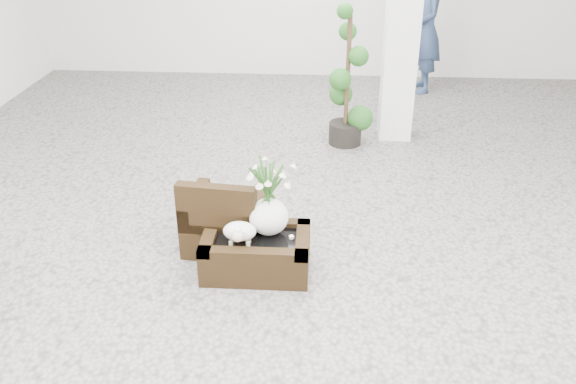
{
  "coord_description": "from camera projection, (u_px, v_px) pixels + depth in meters",
  "views": [
    {
      "loc": [
        0.3,
        -4.73,
        3.02
      ],
      "look_at": [
        0.0,
        -0.1,
        0.62
      ],
      "focal_mm": 38.04,
      "sensor_mm": 36.0,
      "label": 1
    }
  ],
  "objects": [
    {
      "name": "ground",
      "position": [
        289.0,
        247.0,
        5.6
      ],
      "size": [
        11.0,
        11.0,
        0.0
      ],
      "primitive_type": "plane",
      "color": "gray",
      "rests_on": "ground"
    },
    {
      "name": "coffee_table",
      "position": [
        256.0,
        254.0,
        5.21
      ],
      "size": [
        0.9,
        0.6,
        0.31
      ],
      "primitive_type": "cube",
      "color": "#31200E",
      "rests_on": "ground"
    },
    {
      "name": "sheep_figurine",
      "position": [
        240.0,
        233.0,
        5.01
      ],
      "size": [
        0.28,
        0.23,
        0.21
      ],
      "primitive_type": "ellipsoid",
      "color": "white",
      "rests_on": "coffee_table"
    },
    {
      "name": "planter_narcissus",
      "position": [
        268.0,
        191.0,
        5.04
      ],
      "size": [
        0.44,
        0.44,
        0.8
      ],
      "primitive_type": null,
      "color": "white",
      "rests_on": "coffee_table"
    },
    {
      "name": "tealight",
      "position": [
        292.0,
        237.0,
        5.13
      ],
      "size": [
        0.04,
        0.04,
        0.03
      ],
      "primitive_type": "cylinder",
      "color": "white",
      "rests_on": "coffee_table"
    },
    {
      "name": "armchair",
      "position": [
        226.0,
        209.0,
        5.48
      ],
      "size": [
        0.76,
        0.73,
        0.74
      ],
      "primitive_type": "cube",
      "rotation": [
        0.0,
        0.0,
        3.03
      ],
      "color": "#31200E",
      "rests_on": "ground"
    },
    {
      "name": "topiary",
      "position": [
        348.0,
        78.0,
        7.39
      ],
      "size": [
        0.46,
        0.46,
        1.71
      ],
      "primitive_type": null,
      "color": "#1E4D19",
      "rests_on": "ground"
    },
    {
      "name": "shopper",
      "position": [
        427.0,
        30.0,
        9.27
      ],
      "size": [
        0.5,
        0.72,
        1.9
      ],
      "primitive_type": "imported",
      "rotation": [
        0.0,
        0.0,
        -1.51
      ],
      "color": "navy",
      "rests_on": "ground"
    }
  ]
}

